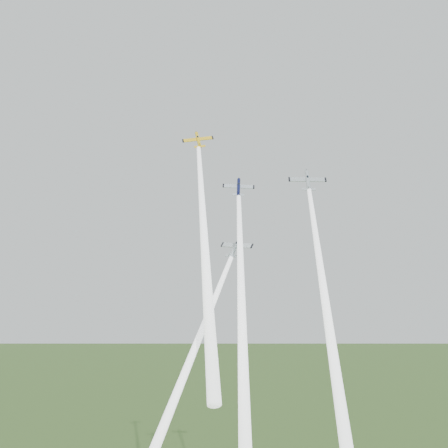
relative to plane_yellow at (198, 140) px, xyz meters
The scene contains 8 objects.
plane_yellow is the anchor object (origin of this frame).
smoke_trail_yellow 35.60m from the plane_yellow, 69.32° to the right, with size 2.27×2.27×64.81m, color white, non-canonical shape.
plane_navy 16.47m from the plane_yellow, 14.62° to the right, with size 7.20×7.14×1.13m, color #0E123E, non-canonical shape.
smoke_trail_navy 51.26m from the plane_yellow, 57.50° to the right, with size 2.27×2.27×68.12m, color white, non-canonical shape.
plane_silver_right 27.61m from the plane_yellow, ahead, with size 8.70×8.63×1.36m, color silver, non-canonical shape.
smoke_trail_silver_right 55.01m from the plane_yellow, 33.71° to the right, with size 2.27×2.27×70.81m, color white, non-canonical shape.
plane_silver_low 30.09m from the plane_yellow, 38.74° to the right, with size 7.44×7.38×1.17m, color #B0B8BF, non-canonical shape.
smoke_trail_silver_low 64.24m from the plane_yellow, 80.86° to the right, with size 2.27×2.27×68.49m, color white, non-canonical shape.
Camera 1 is at (29.21, -120.63, 75.80)m, focal length 45.00 mm.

